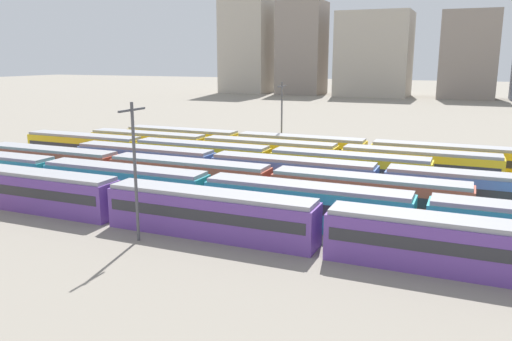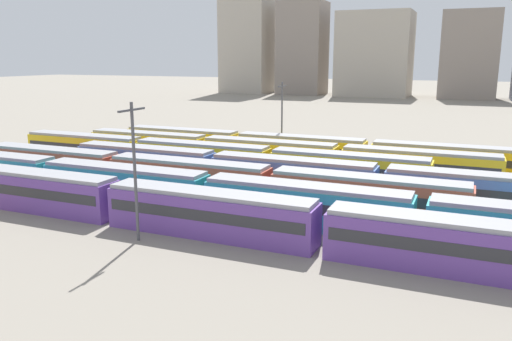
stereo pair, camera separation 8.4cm
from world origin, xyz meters
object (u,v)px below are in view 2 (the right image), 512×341
(train_track_4, at_px, (202,157))
(catenary_pole_2, at_px, (135,166))
(train_track_5, at_px, (509,173))
(catenary_pole_1, at_px, (282,116))
(train_track_0, at_px, (322,228))
(train_track_1, at_px, (305,205))
(train_track_2, at_px, (188,177))
(train_track_6, at_px, (445,159))
(train_track_3, at_px, (292,175))

(train_track_4, distance_m, catenary_pole_2, 25.56)
(train_track_4, relative_size, train_track_5, 0.50)
(train_track_4, xyz_separation_m, catenary_pole_1, (5.83, 13.61, 4.09))
(train_track_0, relative_size, train_track_1, 0.80)
(catenary_pole_2, bearing_deg, train_track_2, 103.87)
(train_track_0, height_order, catenary_pole_1, catenary_pole_1)
(train_track_0, xyz_separation_m, train_track_1, (-2.98, 5.20, 0.00))
(train_track_4, distance_m, catenary_pole_1, 15.36)
(train_track_6, relative_size, catenary_pole_2, 8.52)
(train_track_1, relative_size, train_track_5, 0.83)
(train_track_4, bearing_deg, train_track_5, 8.33)
(train_track_0, height_order, train_track_4, same)
(train_track_4, xyz_separation_m, train_track_5, (35.52, 5.20, 0.00))
(train_track_1, distance_m, train_track_5, 26.75)
(train_track_0, xyz_separation_m, train_track_2, (-17.54, 10.40, -0.00))
(catenary_pole_2, bearing_deg, train_track_3, 71.25)
(train_track_5, bearing_deg, train_track_1, -128.96)
(train_track_4, height_order, catenary_pole_2, catenary_pole_2)
(train_track_1, xyz_separation_m, train_track_6, (9.96, 26.00, 0.00))
(catenary_pole_1, bearing_deg, train_track_3, -66.70)
(train_track_3, distance_m, catenary_pole_2, 20.36)
(train_track_0, xyz_separation_m, train_track_5, (13.84, 26.00, 0.00))
(train_track_1, height_order, catenary_pole_2, catenary_pole_2)
(train_track_2, distance_m, train_track_3, 11.08)
(catenary_pole_1, xyz_separation_m, catenary_pole_2, (1.69, -37.68, 0.07))
(train_track_1, bearing_deg, catenary_pole_1, 113.79)
(train_track_3, distance_m, train_track_5, 23.96)
(train_track_2, height_order, train_track_6, same)
(train_track_1, bearing_deg, train_track_4, 140.17)
(train_track_5, bearing_deg, train_track_4, -171.67)
(train_track_3, height_order, train_track_6, same)
(train_track_5, bearing_deg, train_track_2, -153.56)
(train_track_6, xyz_separation_m, catenary_pole_1, (-22.83, 3.21, 4.09))
(train_track_0, height_order, train_track_1, same)
(catenary_pole_2, bearing_deg, train_track_0, 13.03)
(train_track_6, relative_size, catenary_pole_1, 8.62)
(train_track_1, xyz_separation_m, train_track_4, (-18.71, 15.60, -0.00))
(train_track_5, height_order, catenary_pole_2, catenary_pole_2)
(train_track_0, distance_m, train_track_3, 17.42)
(train_track_2, bearing_deg, train_track_6, 40.31)
(train_track_4, bearing_deg, train_track_0, -43.81)
(train_track_0, distance_m, train_track_1, 5.99)
(train_track_1, distance_m, train_track_2, 15.46)
(train_track_6, bearing_deg, train_track_5, -37.16)
(train_track_0, bearing_deg, train_track_1, 119.80)
(train_track_4, height_order, catenary_pole_1, catenary_pole_1)
(train_track_2, bearing_deg, train_track_4, 111.73)
(train_track_5, bearing_deg, catenary_pole_1, 164.19)
(train_track_2, distance_m, catenary_pole_2, 14.69)
(train_track_1, height_order, catenary_pole_1, catenary_pole_1)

